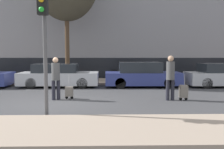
# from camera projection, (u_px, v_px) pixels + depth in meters

# --- Properties ---
(ground_plane) EXTENTS (80.00, 80.00, 0.00)m
(ground_plane) POSITION_uv_depth(u_px,v_px,m) (54.00, 102.00, 9.81)
(ground_plane) COLOR #424244
(sidewalk_near) EXTENTS (28.00, 2.50, 0.12)m
(sidewalk_near) POSITION_uv_depth(u_px,v_px,m) (21.00, 130.00, 6.07)
(sidewalk_near) COLOR tan
(sidewalk_near) RESTS_ON ground_plane
(sidewalk_far) EXTENTS (28.00, 3.00, 0.12)m
(sidewalk_far) POSITION_uv_depth(u_px,v_px,m) (75.00, 81.00, 16.78)
(sidewalk_far) COLOR tan
(sidewalk_far) RESTS_ON ground_plane
(building_facade) EXTENTS (28.00, 2.15, 11.85)m
(building_facade) POSITION_uv_depth(u_px,v_px,m) (80.00, 3.00, 19.52)
(building_facade) COLOR gray
(building_facade) RESTS_ON ground_plane
(parked_car_1) EXTENTS (4.49, 1.74, 1.33)m
(parked_car_1) POSITION_uv_depth(u_px,v_px,m) (58.00, 76.00, 14.39)
(parked_car_1) COLOR #B7BABF
(parked_car_1) RESTS_ON ground_plane
(parked_car_2) EXTENTS (4.33, 1.85, 1.43)m
(parked_car_2) POSITION_uv_depth(u_px,v_px,m) (142.00, 75.00, 14.47)
(parked_car_2) COLOR navy
(parked_car_2) RESTS_ON ground_plane
(parked_car_3) EXTENTS (4.32, 1.77, 1.36)m
(parked_car_3) POSITION_uv_depth(u_px,v_px,m) (224.00, 76.00, 14.45)
(parked_car_3) COLOR #B7BABF
(parked_car_3) RESTS_ON ground_plane
(pedestrian_left) EXTENTS (0.34, 0.34, 1.77)m
(pedestrian_left) POSITION_uv_depth(u_px,v_px,m) (56.00, 76.00, 10.30)
(pedestrian_left) COLOR #23232D
(pedestrian_left) RESTS_ON ground_plane
(trolley_left) EXTENTS (0.34, 0.29, 1.06)m
(trolley_left) POSITION_uv_depth(u_px,v_px,m) (69.00, 92.00, 10.56)
(trolley_left) COLOR slate
(trolley_left) RESTS_ON ground_plane
(pedestrian_right) EXTENTS (0.35, 0.34, 1.84)m
(pedestrian_right) POSITION_uv_depth(u_px,v_px,m) (170.00, 75.00, 10.19)
(pedestrian_right) COLOR #23232D
(pedestrian_right) RESTS_ON ground_plane
(trolley_right) EXTENTS (0.34, 0.29, 1.17)m
(trolley_right) POSITION_uv_depth(u_px,v_px,m) (184.00, 91.00, 10.24)
(trolley_right) COLOR slate
(trolley_right) RESTS_ON ground_plane
(traffic_light) EXTENTS (0.28, 0.47, 3.82)m
(traffic_light) POSITION_uv_depth(u_px,v_px,m) (44.00, 26.00, 7.24)
(traffic_light) COLOR #515154
(traffic_light) RESTS_ON ground_plane
(parked_bicycle) EXTENTS (1.77, 0.06, 0.96)m
(parked_bicycle) POSITION_uv_depth(u_px,v_px,m) (122.00, 75.00, 17.08)
(parked_bicycle) COLOR black
(parked_bicycle) RESTS_ON sidewalk_far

